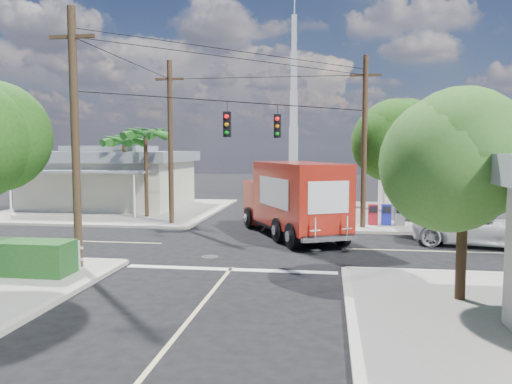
# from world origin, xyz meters

# --- Properties ---
(ground) EXTENTS (120.00, 120.00, 0.00)m
(ground) POSITION_xyz_m (0.00, 0.00, 0.00)
(ground) COLOR black
(ground) RESTS_ON ground
(sidewalk_ne) EXTENTS (14.12, 14.12, 0.14)m
(sidewalk_ne) POSITION_xyz_m (10.88, 10.88, 0.07)
(sidewalk_ne) COLOR gray
(sidewalk_ne) RESTS_ON ground
(sidewalk_nw) EXTENTS (14.12, 14.12, 0.14)m
(sidewalk_nw) POSITION_xyz_m (-10.88, 10.88, 0.07)
(sidewalk_nw) COLOR gray
(sidewalk_nw) RESTS_ON ground
(road_markings) EXTENTS (32.00, 32.00, 0.01)m
(road_markings) POSITION_xyz_m (0.00, -1.47, 0.01)
(road_markings) COLOR beige
(road_markings) RESTS_ON ground
(building_ne) EXTENTS (11.80, 10.20, 4.50)m
(building_ne) POSITION_xyz_m (12.50, 11.97, 2.32)
(building_ne) COLOR silver
(building_ne) RESTS_ON sidewalk_ne
(building_nw) EXTENTS (10.80, 10.20, 4.30)m
(building_nw) POSITION_xyz_m (-12.00, 12.46, 2.22)
(building_nw) COLOR beige
(building_nw) RESTS_ON sidewalk_nw
(radio_tower) EXTENTS (0.80, 0.80, 17.00)m
(radio_tower) POSITION_xyz_m (0.50, 20.00, 5.64)
(radio_tower) COLOR silver
(radio_tower) RESTS_ON ground
(tree_ne_front) EXTENTS (4.21, 4.14, 6.66)m
(tree_ne_front) POSITION_xyz_m (7.21, 6.76, 4.77)
(tree_ne_front) COLOR #422D1C
(tree_ne_front) RESTS_ON sidewalk_ne
(tree_ne_back) EXTENTS (3.77, 3.66, 5.82)m
(tree_ne_back) POSITION_xyz_m (9.81, 8.96, 4.19)
(tree_ne_back) COLOR #422D1C
(tree_ne_back) RESTS_ON sidewalk_ne
(tree_se) EXTENTS (3.67, 3.54, 5.62)m
(tree_se) POSITION_xyz_m (7.01, -7.24, 4.04)
(tree_se) COLOR #422D1C
(tree_se) RESTS_ON sidewalk_se
(palm_nw_front) EXTENTS (3.01, 3.08, 5.59)m
(palm_nw_front) POSITION_xyz_m (-7.50, 7.50, 5.04)
(palm_nw_front) COLOR #422D1C
(palm_nw_front) RESTS_ON sidewalk_nw
(palm_nw_back) EXTENTS (3.01, 3.08, 5.19)m
(palm_nw_back) POSITION_xyz_m (-9.50, 9.00, 4.67)
(palm_nw_back) COLOR #422D1C
(palm_nw_back) RESTS_ON sidewalk_nw
(utility_poles) EXTENTS (12.00, 10.68, 9.00)m
(utility_poles) POSITION_xyz_m (-1.58, 1.60, 4.67)
(utility_poles) COLOR #473321
(utility_poles) RESTS_ON ground
(picket_fence) EXTENTS (5.94, 0.06, 1.00)m
(picket_fence) POSITION_xyz_m (-7.80, -5.60, 0.68)
(picket_fence) COLOR silver
(picket_fence) RESTS_ON sidewalk_sw
(vending_boxes) EXTENTS (1.90, 0.50, 1.10)m
(vending_boxes) POSITION_xyz_m (6.50, 6.20, 0.69)
(vending_boxes) COLOR maroon
(vending_boxes) RESTS_ON sidewalk_ne
(delivery_truck) EXTENTS (5.90, 8.51, 3.60)m
(delivery_truck) POSITION_xyz_m (1.71, 2.60, 1.83)
(delivery_truck) COLOR black
(delivery_truck) RESTS_ON ground
(parked_car) EXTENTS (5.99, 3.66, 1.55)m
(parked_car) POSITION_xyz_m (9.95, 1.65, 0.78)
(parked_car) COLOR silver
(parked_car) RESTS_ON ground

